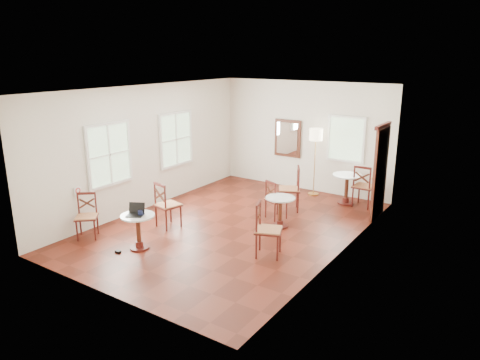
% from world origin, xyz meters
% --- Properties ---
extents(ground, '(7.00, 7.00, 0.00)m').
position_xyz_m(ground, '(0.00, 0.00, 0.00)').
color(ground, '#561A0E').
rests_on(ground, ground).
extents(room_shell, '(5.02, 7.02, 3.01)m').
position_xyz_m(room_shell, '(-0.06, 0.27, 1.89)').
color(room_shell, silver).
rests_on(room_shell, ground).
extents(cafe_table_near, '(0.66, 0.66, 0.70)m').
position_xyz_m(cafe_table_near, '(-0.86, -1.98, 0.43)').
color(cafe_table_near, '#4F1913').
rests_on(cafe_table_near, ground).
extents(cafe_table_mid, '(0.65, 0.65, 0.69)m').
position_xyz_m(cafe_table_mid, '(0.88, 0.57, 0.42)').
color(cafe_table_mid, '#4F1913').
rests_on(cafe_table_mid, ground).
extents(cafe_table_back, '(0.72, 0.72, 0.77)m').
position_xyz_m(cafe_table_back, '(1.51, 2.90, 0.47)').
color(cafe_table_back, '#4F1913').
rests_on(cafe_table_back, ground).
extents(chair_near_a, '(0.57, 0.57, 1.03)m').
position_xyz_m(chair_near_a, '(-1.18, -0.81, 0.51)').
color(chair_near_a, '#4F1913').
rests_on(chair_near_a, ground).
extents(chair_near_b, '(0.61, 0.61, 0.93)m').
position_xyz_m(chair_near_b, '(-2.17, -2.16, 0.46)').
color(chair_near_b, '#4F1913').
rests_on(chair_near_b, ground).
extents(chair_mid_a, '(0.55, 0.55, 0.91)m').
position_xyz_m(chair_mid_a, '(0.53, 0.97, 0.46)').
color(chair_mid_a, '#4F1913').
rests_on(chair_mid_a, ground).
extents(chair_mid_b, '(0.63, 0.63, 1.05)m').
position_xyz_m(chair_mid_b, '(1.38, -0.84, 0.52)').
color(chair_mid_b, '#4F1913').
rests_on(chair_mid_b, ground).
extents(chair_back_a, '(0.52, 0.52, 1.07)m').
position_xyz_m(chair_back_a, '(1.95, 2.91, 0.53)').
color(chair_back_a, '#4F1913').
rests_on(chair_back_a, ground).
extents(chair_back_b, '(0.69, 0.69, 1.09)m').
position_xyz_m(chair_back_b, '(0.55, 1.68, 0.54)').
color(chair_back_b, '#4F1913').
rests_on(chair_back_b, ground).
extents(floor_lamp, '(0.35, 0.35, 1.80)m').
position_xyz_m(floor_lamp, '(0.50, 3.15, 1.53)').
color(floor_lamp, '#BF8C3F').
rests_on(floor_lamp, ground).
extents(laptop, '(0.40, 0.37, 0.22)m').
position_xyz_m(laptop, '(-0.89, -1.98, 0.75)').
color(laptop, black).
rests_on(laptop, cafe_table_near).
extents(mouse, '(0.09, 0.06, 0.03)m').
position_xyz_m(mouse, '(-0.88, -1.90, 0.71)').
color(mouse, black).
rests_on(mouse, cafe_table_near).
extents(navy_mug, '(0.13, 0.09, 0.10)m').
position_xyz_m(navy_mug, '(-0.78, -1.97, 0.75)').
color(navy_mug, black).
rests_on(navy_mug, cafe_table_near).
extents(water_glass, '(0.06, 0.06, 0.10)m').
position_xyz_m(water_glass, '(-0.81, -1.94, 0.75)').
color(water_glass, white).
rests_on(water_glass, cafe_table_near).
extents(power_adapter, '(0.11, 0.07, 0.04)m').
position_xyz_m(power_adapter, '(-1.06, -2.35, 0.02)').
color(power_adapter, black).
rests_on(power_adapter, ground).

